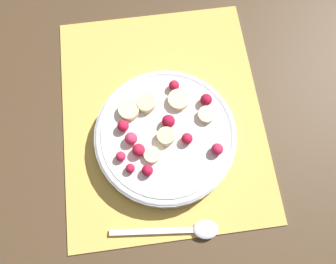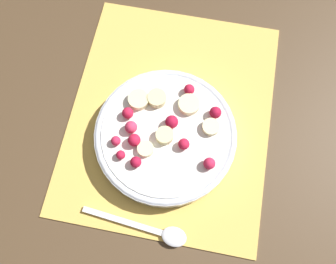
{
  "view_description": "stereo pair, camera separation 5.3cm",
  "coord_description": "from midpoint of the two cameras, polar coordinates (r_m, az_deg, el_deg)",
  "views": [
    {
      "loc": [
        0.21,
        -0.02,
        0.55
      ],
      "look_at": [
        0.05,
        0.0,
        0.05
      ],
      "focal_mm": 35.0,
      "sensor_mm": 36.0,
      "label": 1
    },
    {
      "loc": [
        0.21,
        0.04,
        0.55
      ],
      "look_at": [
        0.05,
        0.0,
        0.05
      ],
      "focal_mm": 35.0,
      "sensor_mm": 36.0,
      "label": 2
    }
  ],
  "objects": [
    {
      "name": "fruit_bowl",
      "position": [
        0.55,
        2.69,
        -0.98
      ],
      "size": [
        0.24,
        0.24,
        0.05
      ],
      "color": "silver",
      "rests_on": "placemat"
    },
    {
      "name": "ground_plane",
      "position": [
        0.59,
        3.0,
        2.54
      ],
      "size": [
        3.0,
        3.0,
        0.0
      ],
      "primitive_type": "plane",
      "color": "#4C3823"
    },
    {
      "name": "placemat",
      "position": [
        0.58,
        3.02,
        2.64
      ],
      "size": [
        0.43,
        0.35,
        0.01
      ],
      "color": "#E0B251",
      "rests_on": "ground_plane"
    },
    {
      "name": "spoon",
      "position": [
        0.54,
        0.92,
        -17.37
      ],
      "size": [
        0.04,
        0.17,
        0.01
      ],
      "rotation": [
        0.0,
        0.0,
        7.76
      ],
      "color": "silver",
      "rests_on": "placemat"
    }
  ]
}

